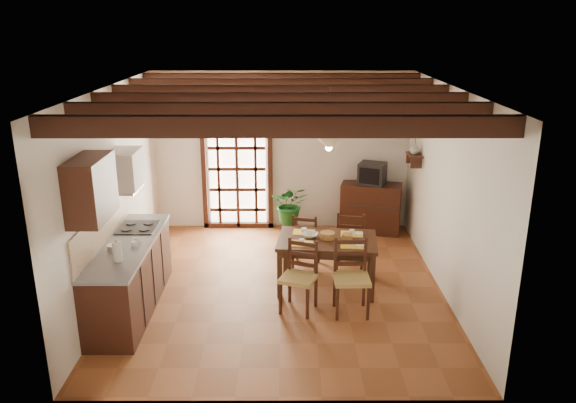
{
  "coord_description": "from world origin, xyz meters",
  "views": [
    {
      "loc": [
        0.08,
        -7.21,
        3.62
      ],
      "look_at": [
        0.1,
        0.4,
        1.15
      ],
      "focal_mm": 35.0,
      "sensor_mm": 36.0,
      "label": 1
    }
  ],
  "objects_px": {
    "dining_table": "(327,245)",
    "pendant_lamp": "(329,142)",
    "potted_plant": "(290,202)",
    "chair_far_left": "(306,249)",
    "kitchen_counter": "(130,275)",
    "crt_tv": "(372,174)",
    "chair_near_right": "(351,291)",
    "sideboard": "(371,208)",
    "chair_near_left": "(299,289)",
    "chair_far_right": "(351,250)"
  },
  "relations": [
    {
      "from": "sideboard",
      "to": "crt_tv",
      "type": "relative_size",
      "value": 1.86
    },
    {
      "from": "kitchen_counter",
      "to": "dining_table",
      "type": "xyz_separation_m",
      "value": [
        2.6,
        0.6,
        0.17
      ]
    },
    {
      "from": "chair_near_left",
      "to": "sideboard",
      "type": "relative_size",
      "value": 0.9
    },
    {
      "from": "dining_table",
      "to": "potted_plant",
      "type": "distance_m",
      "value": 2.2
    },
    {
      "from": "sideboard",
      "to": "crt_tv",
      "type": "xyz_separation_m",
      "value": [
        0.0,
        -0.01,
        0.63
      ]
    },
    {
      "from": "dining_table",
      "to": "crt_tv",
      "type": "distance_m",
      "value": 2.44
    },
    {
      "from": "chair_near_left",
      "to": "pendant_lamp",
      "type": "distance_m",
      "value": 1.98
    },
    {
      "from": "potted_plant",
      "to": "dining_table",
      "type": "bearing_deg",
      "value": -76.94
    },
    {
      "from": "kitchen_counter",
      "to": "chair_far_left",
      "type": "bearing_deg",
      "value": 29.66
    },
    {
      "from": "chair_far_right",
      "to": "pendant_lamp",
      "type": "relative_size",
      "value": 1.1
    },
    {
      "from": "chair_far_left",
      "to": "chair_near_right",
      "type": "bearing_deg",
      "value": 122.97
    },
    {
      "from": "dining_table",
      "to": "pendant_lamp",
      "type": "height_order",
      "value": "pendant_lamp"
    },
    {
      "from": "chair_far_right",
      "to": "sideboard",
      "type": "relative_size",
      "value": 0.9
    },
    {
      "from": "dining_table",
      "to": "pendant_lamp",
      "type": "distance_m",
      "value": 1.44
    },
    {
      "from": "kitchen_counter",
      "to": "chair_near_left",
      "type": "bearing_deg",
      "value": -1.35
    },
    {
      "from": "potted_plant",
      "to": "pendant_lamp",
      "type": "xyz_separation_m",
      "value": [
        0.5,
        -2.04,
        1.51
      ]
    },
    {
      "from": "sideboard",
      "to": "pendant_lamp",
      "type": "relative_size",
      "value": 1.23
    },
    {
      "from": "dining_table",
      "to": "chair_near_right",
      "type": "relative_size",
      "value": 1.47
    },
    {
      "from": "crt_tv",
      "to": "chair_near_right",
      "type": "bearing_deg",
      "value": -79.54
    },
    {
      "from": "chair_near_right",
      "to": "crt_tv",
      "type": "bearing_deg",
      "value": 76.16
    },
    {
      "from": "potted_plant",
      "to": "crt_tv",
      "type": "bearing_deg",
      "value": 2.87
    },
    {
      "from": "chair_far_left",
      "to": "pendant_lamp",
      "type": "bearing_deg",
      "value": 125.97
    },
    {
      "from": "chair_far_right",
      "to": "potted_plant",
      "type": "relative_size",
      "value": 0.51
    },
    {
      "from": "chair_far_right",
      "to": "crt_tv",
      "type": "distance_m",
      "value": 1.82
    },
    {
      "from": "crt_tv",
      "to": "sideboard",
      "type": "bearing_deg",
      "value": 113.23
    },
    {
      "from": "chair_near_left",
      "to": "chair_far_left",
      "type": "distance_m",
      "value": 1.39
    },
    {
      "from": "chair_far_left",
      "to": "chair_far_right",
      "type": "height_order",
      "value": "chair_far_right"
    },
    {
      "from": "chair_near_left",
      "to": "chair_far_left",
      "type": "relative_size",
      "value": 1.07
    },
    {
      "from": "chair_near_right",
      "to": "kitchen_counter",
      "type": "bearing_deg",
      "value": 176.52
    },
    {
      "from": "kitchen_counter",
      "to": "crt_tv",
      "type": "xyz_separation_m",
      "value": [
        3.53,
        2.82,
        0.6
      ]
    },
    {
      "from": "dining_table",
      "to": "potted_plant",
      "type": "xyz_separation_m",
      "value": [
        -0.5,
        2.14,
        -0.07
      ]
    },
    {
      "from": "kitchen_counter",
      "to": "sideboard",
      "type": "bearing_deg",
      "value": 38.69
    },
    {
      "from": "kitchen_counter",
      "to": "chair_far_left",
      "type": "xyz_separation_m",
      "value": [
        2.33,
        1.33,
        -0.2
      ]
    },
    {
      "from": "chair_near_right",
      "to": "chair_near_left",
      "type": "bearing_deg",
      "value": 173.05
    },
    {
      "from": "potted_plant",
      "to": "chair_far_left",
      "type": "bearing_deg",
      "value": -80.75
    },
    {
      "from": "kitchen_counter",
      "to": "pendant_lamp",
      "type": "distance_m",
      "value": 3.13
    },
    {
      "from": "potted_plant",
      "to": "pendant_lamp",
      "type": "distance_m",
      "value": 2.59
    },
    {
      "from": "pendant_lamp",
      "to": "chair_near_right",
      "type": "bearing_deg",
      "value": -72.27
    },
    {
      "from": "chair_near_right",
      "to": "chair_far_left",
      "type": "height_order",
      "value": "chair_near_right"
    },
    {
      "from": "crt_tv",
      "to": "potted_plant",
      "type": "relative_size",
      "value": 0.3
    },
    {
      "from": "dining_table",
      "to": "chair_near_left",
      "type": "distance_m",
      "value": 0.85
    },
    {
      "from": "chair_far_right",
      "to": "potted_plant",
      "type": "height_order",
      "value": "potted_plant"
    },
    {
      "from": "chair_near_left",
      "to": "chair_far_left",
      "type": "height_order",
      "value": "chair_near_left"
    },
    {
      "from": "sideboard",
      "to": "potted_plant",
      "type": "bearing_deg",
      "value": -163.3
    },
    {
      "from": "chair_far_right",
      "to": "sideboard",
      "type": "distance_m",
      "value": 1.66
    },
    {
      "from": "chair_far_left",
      "to": "pendant_lamp",
      "type": "distance_m",
      "value": 1.93
    },
    {
      "from": "dining_table",
      "to": "sideboard",
      "type": "xyz_separation_m",
      "value": [
        0.93,
        2.22,
        -0.2
      ]
    },
    {
      "from": "dining_table",
      "to": "chair_near_left",
      "type": "relative_size",
      "value": 1.55
    },
    {
      "from": "crt_tv",
      "to": "kitchen_counter",
      "type": "bearing_deg",
      "value": -118.14
    },
    {
      "from": "chair_near_right",
      "to": "pendant_lamp",
      "type": "bearing_deg",
      "value": 106.66
    }
  ]
}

